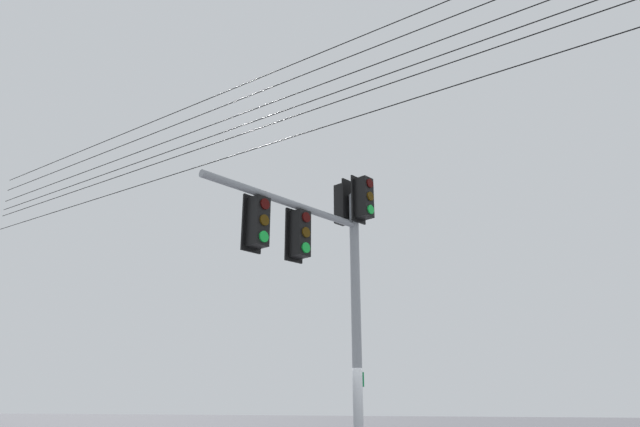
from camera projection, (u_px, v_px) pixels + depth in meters
name	position (u px, v px, depth m)	size (l,w,h in m)	color
signal_mast_assembly	(329.00, 254.00, 10.35)	(2.85, 3.61, 6.54)	gray
route_sign_primary	(361.00, 409.00, 13.45)	(0.27, 0.29, 2.54)	slate
overhead_wire_span	(304.00, 95.00, 13.06)	(26.91, 14.03, 2.28)	black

